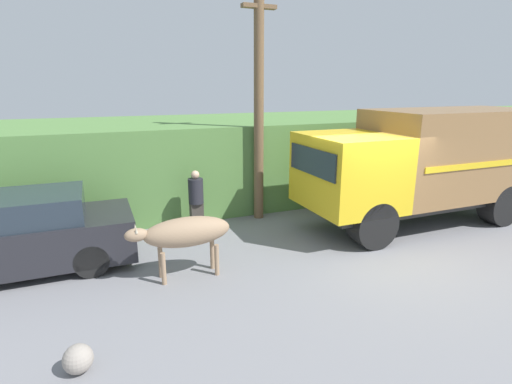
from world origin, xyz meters
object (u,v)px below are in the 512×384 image
(brown_cow, at_px, (185,233))
(pedestrian_on_hill, at_px, (196,198))
(roadside_rock, at_px, (78,359))
(utility_pole, at_px, (259,100))
(cargo_truck, at_px, (428,161))
(parked_suv, at_px, (13,236))

(brown_cow, height_order, pedestrian_on_hill, pedestrian_on_hill)
(pedestrian_on_hill, height_order, roadside_rock, pedestrian_on_hill)
(pedestrian_on_hill, height_order, utility_pole, utility_pole)
(brown_cow, height_order, utility_pole, utility_pole)
(brown_cow, bearing_deg, utility_pole, 47.08)
(roadside_rock, bearing_deg, brown_cow, 48.10)
(cargo_truck, distance_m, pedestrian_on_hill, 6.11)
(cargo_truck, relative_size, pedestrian_on_hill, 4.26)
(parked_suv, relative_size, pedestrian_on_hill, 2.91)
(parked_suv, bearing_deg, utility_pole, 10.85)
(utility_pole, bearing_deg, parked_suv, -167.12)
(cargo_truck, xyz_separation_m, utility_pole, (-3.95, 2.07, 1.53))
(roadside_rock, bearing_deg, pedestrian_on_hill, 59.25)
(parked_suv, xyz_separation_m, pedestrian_on_hill, (3.91, 0.96, 0.08))
(pedestrian_on_hill, relative_size, roadside_rock, 4.07)
(cargo_truck, distance_m, utility_pole, 4.71)
(cargo_truck, relative_size, utility_pole, 1.07)
(brown_cow, bearing_deg, cargo_truck, 7.07)
(brown_cow, bearing_deg, roadside_rock, -131.20)
(cargo_truck, distance_m, parked_suv, 9.79)
(cargo_truck, bearing_deg, brown_cow, -174.55)
(utility_pole, distance_m, roadside_rock, 7.38)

